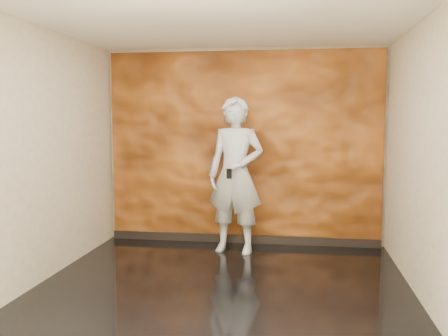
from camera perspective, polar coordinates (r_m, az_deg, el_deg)
room at (r=5.22m, az=-0.20°, el=1.26°), size 4.02×4.02×2.81m
feature_wall at (r=7.16m, az=2.21°, el=2.30°), size 3.90×0.06×2.75m
baseboard at (r=7.32m, az=2.14°, el=-8.09°), size 3.90×0.04×0.12m
man at (r=6.68m, az=1.33°, el=-0.83°), size 0.85×0.64×2.09m
phone at (r=6.37m, az=0.59°, el=-0.66°), size 0.07×0.03×0.13m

